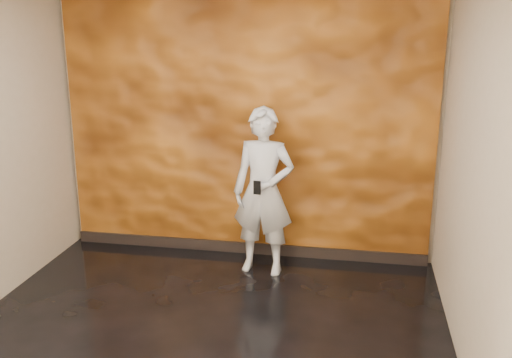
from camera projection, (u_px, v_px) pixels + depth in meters
name	position (u px, v px, depth m)	size (l,w,h in m)	color
room	(191.00, 175.00, 4.12)	(4.02, 4.02, 2.81)	black
feature_wall	(245.00, 129.00, 5.98)	(3.90, 0.06, 2.75)	orange
baseboard	(245.00, 247.00, 6.30)	(3.90, 0.04, 0.12)	black
man	(263.00, 192.00, 5.65)	(0.61, 0.40, 1.69)	#A8AEB7
phone	(257.00, 188.00, 5.41)	(0.07, 0.01, 0.13)	black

